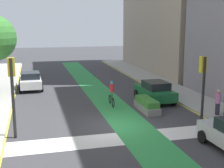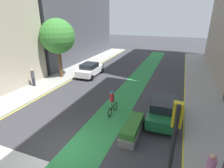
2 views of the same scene
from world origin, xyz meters
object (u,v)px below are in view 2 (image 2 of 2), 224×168
object	(u,v)px
street_tree_near	(58,36)
median_planter	(132,128)
traffic_signal_near_right	(175,132)
cyclist_in_lane	(112,102)
car_white_left_far	(90,69)
pedestrian_sidewalk_left_a	(33,77)
car_green_right_far	(163,110)

from	to	relation	value
street_tree_near	median_planter	xyz separation A→B (m)	(10.44, -7.33, -4.29)
traffic_signal_near_right	cyclist_in_lane	xyz separation A→B (m)	(-4.34, 4.89, -1.83)
car_white_left_far	pedestrian_sidewalk_left_a	size ratio (longest dim) A/B	2.39
traffic_signal_near_right	car_green_right_far	bearing A→B (deg)	98.75
street_tree_near	median_planter	size ratio (longest dim) A/B	2.24
median_planter	cyclist_in_lane	bearing A→B (deg)	137.79
cyclist_in_lane	traffic_signal_near_right	bearing A→B (deg)	-48.39
street_tree_near	median_planter	distance (m)	13.46
cyclist_in_lane	median_planter	bearing A→B (deg)	-42.21
traffic_signal_near_right	car_green_right_far	world-z (taller)	traffic_signal_near_right
traffic_signal_near_right	street_tree_near	xyz separation A→B (m)	(-12.77, 10.39, 1.90)
car_white_left_far	car_green_right_far	bearing A→B (deg)	-36.95
car_green_right_far	cyclist_in_lane	xyz separation A→B (m)	(-3.52, -0.46, 0.17)
car_white_left_far	pedestrian_sidewalk_left_a	xyz separation A→B (m)	(-3.59, -5.30, 0.26)
cyclist_in_lane	car_white_left_far	bearing A→B (deg)	127.62
cyclist_in_lane	street_tree_near	distance (m)	10.74
pedestrian_sidewalk_left_a	median_planter	xyz separation A→B (m)	(11.29, -3.91, -0.66)
car_green_right_far	car_white_left_far	world-z (taller)	same
car_white_left_far	median_planter	bearing A→B (deg)	-50.09
street_tree_near	cyclist_in_lane	bearing A→B (deg)	-33.15
cyclist_in_lane	pedestrian_sidewalk_left_a	distance (m)	9.51
cyclist_in_lane	median_planter	xyz separation A→B (m)	(2.01, -1.83, -0.57)
car_green_right_far	pedestrian_sidewalk_left_a	world-z (taller)	pedestrian_sidewalk_left_a
traffic_signal_near_right	car_white_left_far	xyz separation A→B (m)	(-10.03, 12.27, -1.99)
cyclist_in_lane	street_tree_near	world-z (taller)	street_tree_near
car_white_left_far	pedestrian_sidewalk_left_a	world-z (taller)	pedestrian_sidewalk_left_a
car_green_right_far	median_planter	world-z (taller)	car_green_right_far
traffic_signal_near_right	pedestrian_sidewalk_left_a	size ratio (longest dim) A/B	2.24
car_green_right_far	cyclist_in_lane	distance (m)	3.55
car_white_left_far	median_planter	xyz separation A→B (m)	(7.70, -9.21, -0.40)
car_green_right_far	cyclist_in_lane	bearing A→B (deg)	-172.61
car_white_left_far	cyclist_in_lane	distance (m)	9.32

